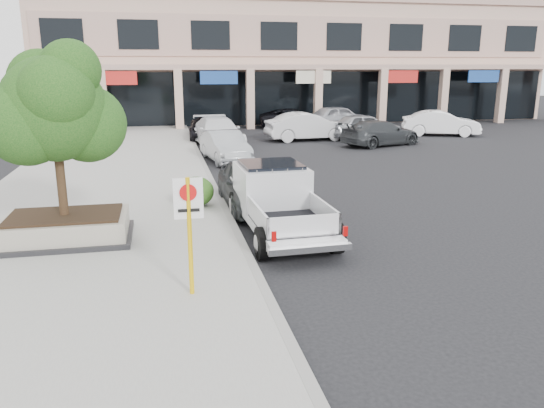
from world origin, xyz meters
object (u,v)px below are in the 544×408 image
(lot_car_f, at_px, (441,123))
(planter, at_px, (66,228))
(lot_car_b, at_px, (308,126))
(lot_car_c, at_px, (381,133))
(no_parking_sign, at_px, (189,220))
(pickup_truck, at_px, (280,201))
(lot_car_e, at_px, (339,117))
(curb_car_a, at_px, (251,185))
(curb_car_b, at_px, (225,146))
(lot_car_d, at_px, (294,118))
(planter_tree, at_px, (61,109))
(curb_car_c, at_px, (218,132))
(curb_car_d, at_px, (210,128))
(lot_car_a, at_px, (364,126))

(lot_car_f, bearing_deg, planter, 151.70)
(lot_car_b, height_order, lot_car_c, lot_car_b)
(no_parking_sign, bearing_deg, pickup_truck, 55.68)
(pickup_truck, xyz_separation_m, lot_car_e, (9.51, 22.79, -0.05))
(lot_car_e, relative_size, lot_car_f, 1.02)
(no_parking_sign, height_order, lot_car_e, no_parking_sign)
(pickup_truck, distance_m, lot_car_e, 24.69)
(curb_car_a, xyz_separation_m, lot_car_c, (9.49, 11.86, -0.04))
(no_parking_sign, distance_m, lot_car_b, 22.97)
(lot_car_c, relative_size, lot_car_e, 1.00)
(pickup_truck, height_order, lot_car_b, pickup_truck)
(curb_car_b, bearing_deg, lot_car_d, 54.53)
(no_parking_sign, height_order, curb_car_b, no_parking_sign)
(lot_car_c, bearing_deg, lot_car_f, -78.65)
(curb_car_a, bearing_deg, planter_tree, -155.24)
(curb_car_c, bearing_deg, planter_tree, -113.99)
(pickup_truck, relative_size, lot_car_f, 1.17)
(curb_car_d, relative_size, lot_car_a, 1.12)
(lot_car_a, bearing_deg, curb_car_d, 74.00)
(pickup_truck, relative_size, curb_car_b, 1.29)
(planter_tree, relative_size, lot_car_b, 0.79)
(planter, relative_size, lot_car_a, 0.70)
(lot_car_f, bearing_deg, lot_car_d, 74.50)
(planter_tree, relative_size, lot_car_f, 0.83)
(lot_car_d, bearing_deg, lot_car_b, -179.40)
(planter, relative_size, no_parking_sign, 1.39)
(planter, bearing_deg, lot_car_d, 63.21)
(lot_car_e, bearing_deg, curb_car_c, 113.05)
(lot_car_e, bearing_deg, planter, 134.01)
(planter, distance_m, curb_car_d, 19.82)
(planter_tree, distance_m, lot_car_e, 27.14)
(planter_tree, xyz_separation_m, lot_car_b, (11.10, 17.31, -2.58))
(lot_car_b, bearing_deg, pickup_truck, 158.07)
(curb_car_b, bearing_deg, no_parking_sign, -107.42)
(pickup_truck, xyz_separation_m, lot_car_d, (6.51, 23.90, -0.18))
(planter, relative_size, curb_car_a, 0.72)
(curb_car_a, xyz_separation_m, lot_car_f, (15.06, 15.17, 0.04))
(lot_car_c, xyz_separation_m, lot_car_e, (0.31, 8.15, 0.12))
(lot_car_b, bearing_deg, curb_car_b, 133.28)
(lot_car_b, distance_m, lot_car_d, 6.40)
(pickup_truck, bearing_deg, lot_car_e, 65.60)
(curb_car_c, height_order, lot_car_f, curb_car_c)
(planter_tree, xyz_separation_m, lot_car_a, (14.72, 17.25, -2.63))
(curb_car_c, bearing_deg, no_parking_sign, -102.69)
(planter, relative_size, lot_car_f, 0.66)
(curb_car_c, bearing_deg, lot_car_d, 45.90)
(lot_car_a, distance_m, lot_car_f, 5.44)
(pickup_truck, bearing_deg, curb_car_c, 87.81)
(curb_car_b, relative_size, lot_car_e, 0.89)
(curb_car_b, relative_size, lot_car_c, 0.89)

